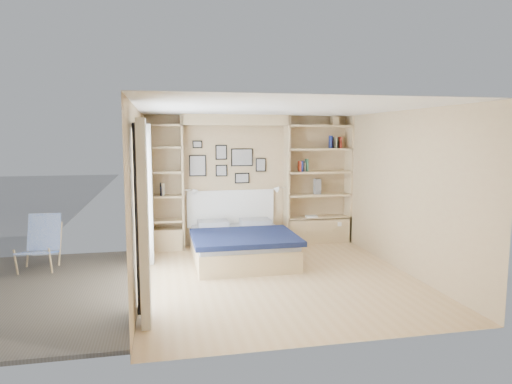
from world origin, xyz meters
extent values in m
plane|color=#D7B07C|center=(0.00, 0.00, 0.00)|extent=(4.50, 4.50, 0.00)
plane|color=tan|center=(0.00, 2.25, 1.25)|extent=(4.00, 0.00, 4.00)
plane|color=tan|center=(0.00, -2.25, 1.25)|extent=(4.00, 0.00, 4.00)
plane|color=tan|center=(-2.00, 0.00, 1.25)|extent=(0.00, 4.50, 4.50)
plane|color=tan|center=(2.00, 0.00, 1.25)|extent=(0.00, 4.50, 4.50)
plane|color=white|center=(0.00, 0.00, 2.50)|extent=(4.50, 4.50, 0.00)
cube|color=tan|center=(-1.30, 2.08, 1.25)|extent=(0.04, 0.35, 2.50)
cube|color=tan|center=(0.70, 2.08, 1.25)|extent=(0.04, 0.35, 2.50)
cube|color=tan|center=(-0.30, 2.08, 2.40)|extent=(2.00, 0.35, 0.20)
cube|color=tan|center=(1.98, 2.08, 1.25)|extent=(0.04, 0.35, 2.50)
cube|color=tan|center=(-1.98, 2.08, 1.25)|extent=(0.04, 0.35, 2.50)
cube|color=tan|center=(1.35, 2.08, 0.25)|extent=(1.30, 0.35, 0.50)
cube|color=tan|center=(-1.65, 2.08, 0.20)|extent=(0.70, 0.35, 0.40)
cube|color=black|center=(-1.97, 0.00, 2.23)|extent=(0.04, 2.08, 0.06)
cube|color=black|center=(-1.97, 0.00, 0.03)|extent=(0.04, 2.08, 0.06)
cube|color=black|center=(-1.97, -1.02, 1.10)|extent=(0.04, 0.06, 2.20)
cube|color=black|center=(-1.97, 1.02, 1.10)|extent=(0.04, 0.06, 2.20)
cube|color=silver|center=(-1.98, 0.00, 1.12)|extent=(0.01, 2.00, 2.20)
cube|color=white|center=(-1.88, -1.30, 1.15)|extent=(0.10, 0.45, 2.30)
cube|color=white|center=(-1.88, 1.30, 1.15)|extent=(0.10, 0.45, 2.30)
cube|color=tan|center=(1.35, 2.08, 0.50)|extent=(1.30, 0.35, 0.04)
cube|color=tan|center=(1.35, 2.08, 0.95)|extent=(1.30, 0.35, 0.04)
cube|color=tan|center=(1.35, 2.08, 1.40)|extent=(1.30, 0.35, 0.04)
cube|color=tan|center=(1.35, 2.08, 1.85)|extent=(1.30, 0.35, 0.04)
cube|color=tan|center=(1.35, 2.08, 2.30)|extent=(1.30, 0.35, 0.04)
cube|color=tan|center=(-1.65, 2.08, 0.55)|extent=(0.70, 0.35, 0.04)
cube|color=tan|center=(-1.65, 2.08, 1.00)|extent=(0.70, 0.35, 0.04)
cube|color=tan|center=(-1.65, 2.08, 1.45)|extent=(0.70, 0.35, 0.04)
cube|color=tan|center=(-1.65, 2.08, 1.90)|extent=(0.70, 0.35, 0.04)
cube|color=tan|center=(-1.65, 2.08, 2.30)|extent=(0.70, 0.35, 0.04)
cube|color=tan|center=(-0.37, 1.10, 0.17)|extent=(1.59, 1.99, 0.35)
cube|color=#9FA3AD|center=(-0.37, 1.10, 0.40)|extent=(1.55, 1.95, 0.10)
cube|color=#111839|center=(-0.37, 0.76, 0.47)|extent=(1.69, 1.39, 0.08)
cube|color=#9FA3AD|center=(-0.77, 1.79, 0.51)|extent=(0.55, 0.40, 0.12)
cube|color=#9FA3AD|center=(0.02, 1.79, 0.51)|extent=(0.55, 0.40, 0.12)
cube|color=white|center=(-0.37, 2.22, 0.72)|extent=(1.69, 0.04, 0.70)
cube|color=black|center=(-1.00, 2.23, 1.55)|extent=(0.32, 0.02, 0.40)
cube|color=gray|center=(-1.00, 2.21, 1.55)|extent=(0.28, 0.01, 0.36)
cube|color=black|center=(-0.55, 2.23, 1.80)|extent=(0.22, 0.02, 0.28)
cube|color=gray|center=(-0.55, 2.21, 1.80)|extent=(0.18, 0.01, 0.24)
cube|color=black|center=(-0.55, 2.23, 1.45)|extent=(0.22, 0.02, 0.22)
cube|color=gray|center=(-0.55, 2.21, 1.45)|extent=(0.18, 0.01, 0.18)
cube|color=black|center=(-0.15, 2.23, 1.70)|extent=(0.42, 0.02, 0.34)
cube|color=gray|center=(-0.15, 2.21, 1.70)|extent=(0.38, 0.01, 0.30)
cube|color=black|center=(-0.15, 2.23, 1.30)|extent=(0.28, 0.02, 0.20)
cube|color=gray|center=(-0.15, 2.21, 1.30)|extent=(0.24, 0.01, 0.16)
cube|color=black|center=(0.22, 2.23, 1.55)|extent=(0.20, 0.02, 0.26)
cube|color=gray|center=(0.22, 2.21, 1.55)|extent=(0.16, 0.01, 0.22)
cube|color=black|center=(-1.00, 2.23, 1.95)|extent=(0.18, 0.02, 0.14)
cube|color=gray|center=(-1.00, 2.21, 1.95)|extent=(0.14, 0.01, 0.10)
cylinder|color=silver|center=(-1.16, 2.00, 1.12)|extent=(0.20, 0.02, 0.02)
cone|color=white|center=(-1.06, 2.00, 1.10)|extent=(0.13, 0.12, 0.15)
cylinder|color=silver|center=(0.56, 2.00, 1.12)|extent=(0.20, 0.02, 0.02)
cone|color=white|center=(0.46, 2.00, 1.10)|extent=(0.13, 0.12, 0.15)
cube|color=#A62D16|center=(0.96, 2.07, 1.52)|extent=(0.02, 0.15, 0.20)
cube|color=navy|center=(0.99, 2.07, 1.52)|extent=(0.03, 0.15, 0.20)
cube|color=black|center=(1.02, 2.07, 1.52)|extent=(0.03, 0.15, 0.21)
cube|color=#BFB28C|center=(1.04, 2.07, 1.51)|extent=(0.04, 0.15, 0.17)
cube|color=#26593F|center=(1.10, 2.07, 1.54)|extent=(0.03, 0.15, 0.24)
cube|color=#A51E1E|center=(1.60, 2.07, 1.96)|extent=(0.02, 0.15, 0.17)
cube|color=navy|center=(1.59, 2.07, 1.99)|extent=(0.03, 0.15, 0.24)
cube|color=black|center=(1.62, 2.07, 1.98)|extent=(0.03, 0.15, 0.22)
cube|color=#BAB689|center=(1.70, 2.07, 1.97)|extent=(0.04, 0.15, 0.21)
cube|color=#26593F|center=(1.70, 2.07, 1.97)|extent=(0.03, 0.15, 0.21)
cube|color=#9F2A1F|center=(1.77, 2.07, 1.98)|extent=(0.03, 0.15, 0.22)
cube|color=navy|center=(-1.69, 2.07, 1.11)|extent=(0.02, 0.15, 0.18)
cube|color=black|center=(-1.69, 2.07, 1.14)|extent=(0.03, 0.15, 0.23)
cube|color=#BFB28C|center=(-1.64, 2.07, 1.13)|extent=(0.03, 0.15, 0.22)
cube|color=tan|center=(1.67, 2.07, 2.40)|extent=(0.13, 0.13, 0.15)
cone|color=tan|center=(1.67, 2.07, 2.51)|extent=(0.20, 0.20, 0.08)
cube|color=slate|center=(1.33, 2.07, 1.12)|extent=(0.12, 0.12, 0.30)
cube|color=white|center=(1.20, 2.02, 0.54)|extent=(0.22, 0.16, 0.03)
cube|color=brown|center=(-3.60, 0.00, 0.00)|extent=(3.20, 4.00, 0.05)
cylinder|color=tan|center=(-3.84, 0.82, 0.22)|extent=(0.03, 0.14, 0.44)
cylinder|color=tan|center=(-3.35, 0.80, 0.22)|extent=(0.03, 0.14, 0.44)
cylinder|color=tan|center=(-3.82, 1.42, 0.33)|extent=(0.04, 0.36, 0.72)
cylinder|color=tan|center=(-3.33, 1.41, 0.33)|extent=(0.04, 0.36, 0.72)
cube|color=#264EB4|center=(-3.59, 1.03, 0.31)|extent=(0.52, 0.62, 0.16)
cube|color=#264EB4|center=(-3.57, 1.45, 0.55)|extent=(0.51, 0.25, 0.58)
camera|label=1|loc=(-1.68, -6.41, 2.11)|focal=32.00mm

